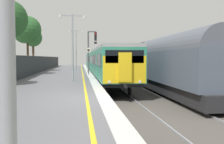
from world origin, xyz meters
TOP-DOWN VIEW (x-y plane):
  - ground at (2.64, 0.00)m, footprint 17.40×110.00m
  - commuter_train_at_platform at (2.10, 25.37)m, footprint 2.83×41.79m
  - freight_train_adjacent_track at (6.10, 22.23)m, footprint 2.60×44.86m
  - signal_gantry at (0.63, 20.16)m, footprint 1.10×0.24m
  - speed_limit_sign at (0.25, 16.30)m, footprint 0.59×0.08m
  - platform_lamp_mid at (-1.17, 8.96)m, footprint 2.00×0.20m
  - platform_lamp_far at (-1.17, 27.43)m, footprint 2.00×0.20m
  - background_tree_left at (-8.52, 35.84)m, footprint 3.08×3.08m
  - background_tree_centre at (-7.81, 17.08)m, footprint 3.86×3.86m
  - background_tree_right at (-7.50, 24.66)m, footprint 3.55×3.55m

SIDE VIEW (x-z plane):
  - ground at x=2.64m, z-range -1.21..0.00m
  - commuter_train_at_platform at x=2.10m, z-range -0.64..3.17m
  - freight_train_adjacent_track at x=6.10m, z-range -0.81..3.54m
  - speed_limit_sign at x=0.25m, z-range 0.38..3.22m
  - platform_lamp_mid at x=-1.17m, z-range 0.49..5.50m
  - signal_gantry at x=0.63m, z-range 0.61..5.47m
  - platform_lamp_far at x=-1.17m, z-range 0.51..6.21m
  - background_tree_left at x=-8.52m, z-range 1.69..8.42m
  - background_tree_right at x=-7.50m, z-range 1.66..8.82m
  - background_tree_centre at x=-7.81m, z-range 1.78..9.40m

